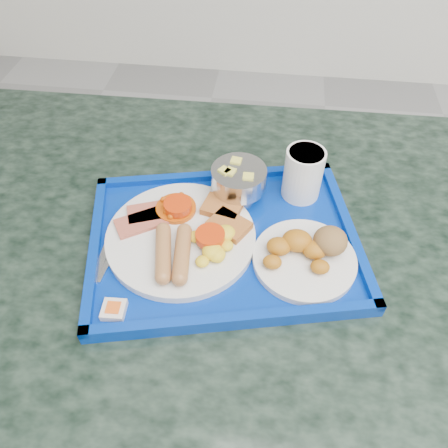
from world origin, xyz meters
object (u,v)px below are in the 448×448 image
(main_plate, at_px, (185,235))
(juice_cup, at_px, (303,172))
(table, at_px, (229,299))
(bread_plate, at_px, (308,253))
(tray, at_px, (224,241))
(fruit_bowl, at_px, (239,179))

(main_plate, relative_size, juice_cup, 2.59)
(table, relative_size, bread_plate, 7.55)
(table, relative_size, tray, 2.48)
(tray, distance_m, fruit_bowl, 0.12)
(table, relative_size, fruit_bowl, 12.80)
(main_plate, bearing_deg, tray, 8.60)
(table, height_order, tray, tray)
(tray, distance_m, main_plate, 0.07)
(main_plate, height_order, juice_cup, juice_cup)
(fruit_bowl, relative_size, juice_cup, 1.02)
(main_plate, bearing_deg, fruit_bowl, 55.91)
(tray, bearing_deg, main_plate, -171.40)
(tray, distance_m, juice_cup, 0.20)
(table, distance_m, fruit_bowl, 0.29)
(table, height_order, fruit_bowl, fruit_bowl)
(fruit_bowl, bearing_deg, table, -92.74)
(tray, xyz_separation_m, juice_cup, (0.13, 0.13, 0.06))
(tray, xyz_separation_m, fruit_bowl, (0.01, 0.11, 0.05))
(main_plate, height_order, bread_plate, bread_plate)
(tray, xyz_separation_m, main_plate, (-0.07, -0.01, 0.02))
(bread_plate, bearing_deg, juice_cup, 94.65)
(tray, bearing_deg, bread_plate, -10.38)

